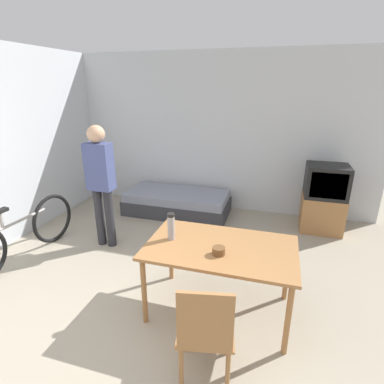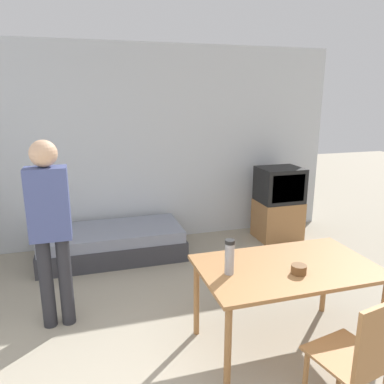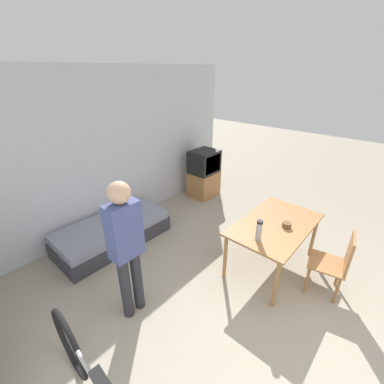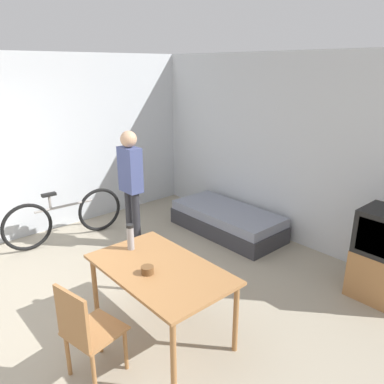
{
  "view_description": "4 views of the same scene",
  "coord_description": "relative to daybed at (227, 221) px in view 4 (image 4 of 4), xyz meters",
  "views": [
    {
      "loc": [
        1.22,
        -1.45,
        2.15
      ],
      "look_at": [
        0.24,
        1.86,
        0.92
      ],
      "focal_mm": 28.0,
      "sensor_mm": 36.0,
      "label": 1
    },
    {
      "loc": [
        -0.71,
        -1.39,
        2.03
      ],
      "look_at": [
        0.32,
        2.1,
        1.09
      ],
      "focal_mm": 35.0,
      "sensor_mm": 36.0,
      "label": 2
    },
    {
      "loc": [
        -2.18,
        -0.12,
        2.63
      ],
      "look_at": [
        0.3,
        2.09,
        1.02
      ],
      "focal_mm": 24.0,
      "sensor_mm": 36.0,
      "label": 3
    },
    {
      "loc": [
        3.27,
        -0.82,
        2.51
      ],
      "look_at": [
        0.14,
        1.95,
        1.09
      ],
      "focal_mm": 35.0,
      "sensor_mm": 36.0,
      "label": 4
    }
  ],
  "objects": [
    {
      "name": "wall_left",
      "position": [
        -1.97,
        -1.35,
        1.16
      ],
      "size": [
        0.06,
        4.69,
        2.7
      ],
      "color": "silver",
      "rests_on": "ground_plane"
    },
    {
      "name": "daybed",
      "position": [
        0.0,
        0.0,
        0.0
      ],
      "size": [
        1.8,
        0.84,
        0.39
      ],
      "color": "#333338",
      "rests_on": "ground_plane"
    },
    {
      "name": "wall_back",
      "position": [
        0.42,
        0.53,
        1.16
      ],
      "size": [
        5.74,
        0.06,
        2.7
      ],
      "color": "silver",
      "rests_on": "ground_plane"
    },
    {
      "name": "dining_table",
      "position": [
        1.2,
        -2.2,
        0.46
      ],
      "size": [
        1.4,
        0.84,
        0.73
      ],
      "color": "#9E6B3D",
      "rests_on": "ground_plane"
    },
    {
      "name": "thermos_flask",
      "position": [
        0.71,
        -2.2,
        0.68
      ],
      "size": [
        0.07,
        0.07,
        0.27
      ],
      "color": "#99999E",
      "rests_on": "dining_table"
    },
    {
      "name": "person_standing",
      "position": [
        -0.59,
        -1.35,
        0.79
      ],
      "size": [
        0.34,
        0.23,
        1.68
      ],
      "color": "#28282D",
      "rests_on": "ground_plane"
    },
    {
      "name": "bicycle",
      "position": [
        -1.41,
        -2.01,
        0.17
      ],
      "size": [
        0.16,
        1.79,
        0.78
      ],
      "color": "black",
      "rests_on": "ground_plane"
    },
    {
      "name": "mate_bowl",
      "position": [
        1.21,
        -2.35,
        0.57
      ],
      "size": [
        0.12,
        0.12,
        0.07
      ],
      "color": "brown",
      "rests_on": "dining_table"
    },
    {
      "name": "ground_plane",
      "position": [
        0.42,
        -3.19,
        -0.19
      ],
      "size": [
        20.0,
        20.0,
        0.0
      ],
      "primitive_type": "plane",
      "color": "#9E937F"
    },
    {
      "name": "wooden_chair",
      "position": [
        1.26,
        -3.0,
        0.31
      ],
      "size": [
        0.49,
        0.49,
        0.9
      ],
      "color": "#9E6B3D",
      "rests_on": "ground_plane"
    }
  ]
}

